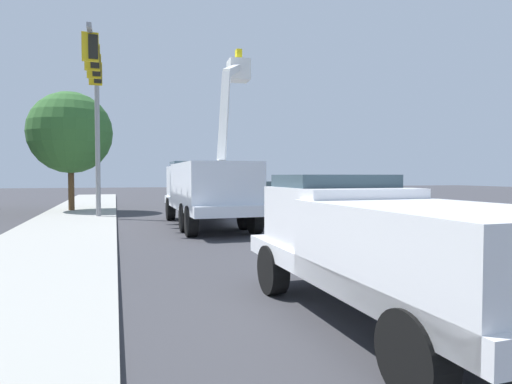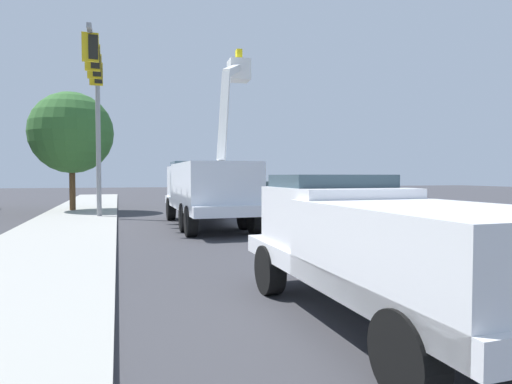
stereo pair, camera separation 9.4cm
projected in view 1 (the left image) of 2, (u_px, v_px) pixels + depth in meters
The scene contains 10 objects.
ground at pixel (278, 225), 17.93m from camera, with size 120.00×120.00×0.00m, color #38383D.
sidewalk_far_side at pixel (64, 231), 15.36m from camera, with size 60.00×3.60×0.12m, color #9E9E99.
lane_centre_stripe at pixel (278, 224), 17.93m from camera, with size 50.00×0.16×0.01m, color yellow.
utility_bucket_truck at pixel (207, 186), 17.47m from camera, with size 8.32×3.53×7.55m.
service_pickup_truck at pixel (385, 243), 5.89m from camera, with size 5.71×2.43×2.06m.
passing_minivan at pixel (259, 192), 27.48m from camera, with size 4.90×2.16×1.69m.
traffic_cone_mid_front at pixel (306, 233), 12.63m from camera, with size 0.40×0.40×0.72m.
traffic_cone_mid_rear at pixel (232, 207), 22.19m from camera, with size 0.40×0.40×0.85m.
traffic_signal_mast at pixel (95, 90), 18.23m from camera, with size 6.30×0.79×8.12m.
street_tree_right at pixel (70, 133), 23.75m from camera, with size 4.50×4.50×6.67m.
Camera 1 is at (-17.01, 5.53, 2.04)m, focal length 30.11 mm.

